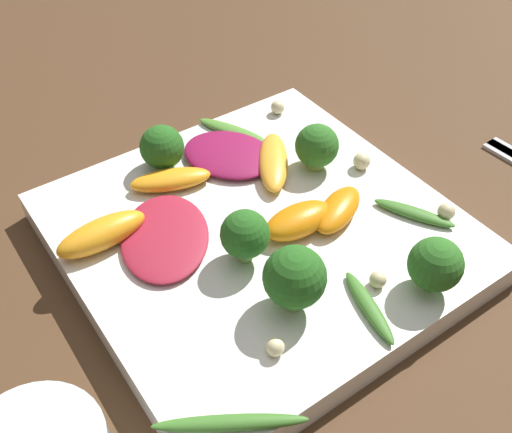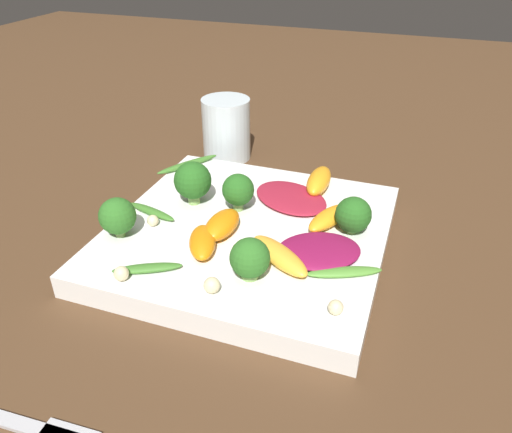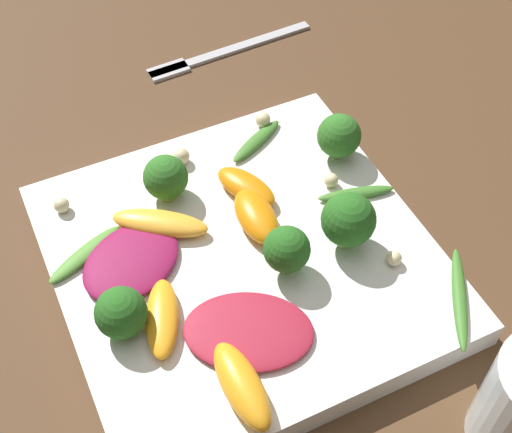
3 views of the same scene
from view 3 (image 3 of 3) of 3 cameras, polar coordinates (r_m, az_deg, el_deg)
name	(u,v)px [view 3 (image 3 of 3)]	position (r m, az deg, el deg)	size (l,w,h in m)	color
ground_plane	(243,271)	(0.59, -1.02, -4.35)	(2.40, 2.40, 0.00)	#4C331E
plate	(243,261)	(0.58, -1.03, -3.62)	(0.29, 0.29, 0.03)	white
fork	(213,54)	(0.79, -3.45, 12.83)	(0.19, 0.03, 0.01)	#B2B2B7
radicchio_leaf_0	(249,331)	(0.52, -0.60, -9.14)	(0.12, 0.11, 0.01)	maroon
radicchio_leaf_1	(131,261)	(0.56, -9.97, -3.52)	(0.11, 0.10, 0.01)	maroon
orange_segment_0	(256,216)	(0.58, 0.02, 0.03)	(0.03, 0.06, 0.02)	orange
orange_segment_1	(246,187)	(0.60, -0.80, 2.39)	(0.05, 0.07, 0.02)	orange
orange_segment_2	(242,386)	(0.49, -1.14, -13.37)	(0.03, 0.07, 0.02)	orange
orange_segment_3	(162,318)	(0.53, -7.51, -8.06)	(0.05, 0.07, 0.01)	orange
orange_segment_4	(160,223)	(0.58, -7.69, -0.53)	(0.08, 0.07, 0.02)	#FCAD33
broccoli_floret_0	(121,313)	(0.52, -10.75, -7.59)	(0.04, 0.04, 0.04)	#84AD5B
broccoli_floret_1	(166,178)	(0.60, -7.24, 3.08)	(0.04, 0.04, 0.04)	#84AD5B
broccoli_floret_2	(339,136)	(0.63, 6.66, 6.41)	(0.04, 0.04, 0.04)	#7A9E51
broccoli_floret_3	(348,220)	(0.56, 7.40, -0.31)	(0.04, 0.04, 0.05)	#84AD5B
broccoli_floret_4	(287,250)	(0.54, 2.48, -2.68)	(0.04, 0.04, 0.04)	#7A9E51
arugula_sprig_0	(356,193)	(0.61, 8.01, 1.85)	(0.07, 0.03, 0.01)	#3D7528
arugula_sprig_1	(257,141)	(0.65, 0.04, 6.08)	(0.06, 0.04, 0.01)	#3D7528
arugula_sprig_2	(460,298)	(0.56, 15.97, -6.27)	(0.06, 0.08, 0.01)	#3D7528
arugula_sprig_3	(85,254)	(0.58, -13.53, -2.95)	(0.07, 0.04, 0.01)	#518E33
macadamia_nut_0	(263,120)	(0.66, 0.56, 7.74)	(0.01, 0.01, 0.01)	beige
macadamia_nut_1	(331,180)	(0.61, 6.03, 2.91)	(0.01, 0.01, 0.01)	beige
macadamia_nut_2	(394,258)	(0.57, 10.97, -3.29)	(0.01, 0.01, 0.01)	beige
macadamia_nut_3	(181,156)	(0.63, -6.01, 4.81)	(0.02, 0.02, 0.02)	beige
macadamia_nut_4	(62,205)	(0.61, -15.29, 0.89)	(0.01, 0.01, 0.01)	beige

